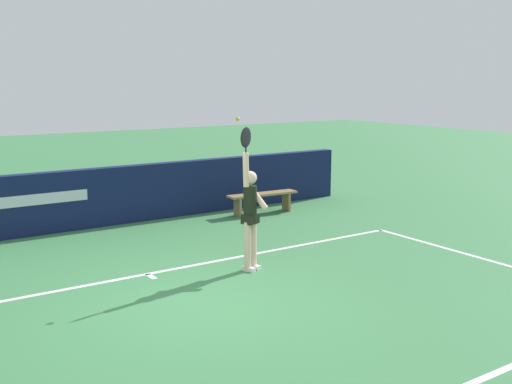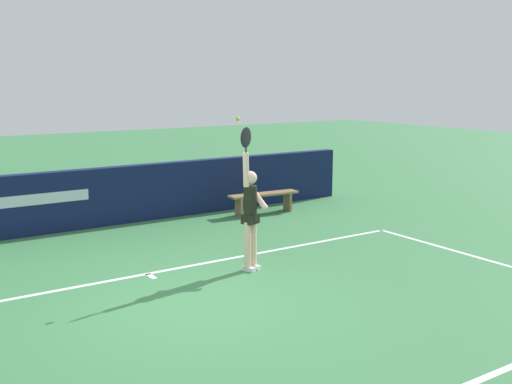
% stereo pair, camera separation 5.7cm
% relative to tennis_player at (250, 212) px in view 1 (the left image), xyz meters
% --- Properties ---
extents(ground_plane, '(60.00, 60.00, 0.00)m').
position_rel_tennis_player_xyz_m(ground_plane, '(-1.57, -0.95, -1.02)').
color(ground_plane, '#3D7F4A').
extents(court_lines, '(11.02, 5.51, 0.00)m').
position_rel_tennis_player_xyz_m(court_lines, '(-1.57, -1.92, -1.02)').
color(court_lines, white).
rests_on(court_lines, ground).
extents(back_wall, '(14.26, 0.28, 1.30)m').
position_rel_tennis_player_xyz_m(back_wall, '(-1.57, 4.52, -0.37)').
color(back_wall, '#101A44').
rests_on(back_wall, ground).
extents(tennis_player, '(0.51, 0.45, 2.48)m').
position_rel_tennis_player_xyz_m(tennis_player, '(0.00, 0.00, 0.00)').
color(tennis_player, beige).
rests_on(tennis_player, ground).
extents(tennis_ball, '(0.07, 0.07, 0.07)m').
position_rel_tennis_player_xyz_m(tennis_ball, '(-0.19, 0.09, 1.56)').
color(tennis_ball, '#CFE138').
extents(courtside_bench_near, '(1.82, 0.50, 0.50)m').
position_rel_tennis_player_xyz_m(courtside_bench_near, '(2.70, 3.58, -0.63)').
color(courtside_bench_near, '#95744B').
rests_on(courtside_bench_near, ground).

